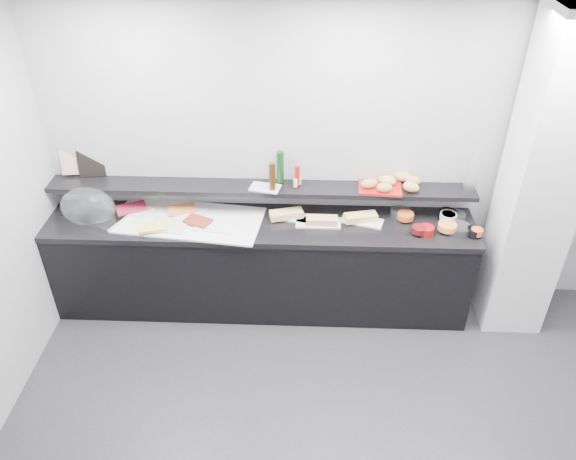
{
  "coord_description": "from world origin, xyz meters",
  "views": [
    {
      "loc": [
        -0.3,
        -2.2,
        3.53
      ],
      "look_at": [
        -0.45,
        1.45,
        1.0
      ],
      "focal_mm": 35.0,
      "sensor_mm": 36.0,
      "label": 1
    }
  ],
  "objects_px": {
    "cloche_base": "(98,215)",
    "condiment_tray": "(265,188)",
    "carafe": "(472,174)",
    "sandwich_plate_mid": "(318,223)",
    "framed_print": "(91,162)",
    "bread_tray": "(380,188)"
  },
  "relations": [
    {
      "from": "cloche_base",
      "to": "carafe",
      "type": "height_order",
      "value": "carafe"
    },
    {
      "from": "framed_print",
      "to": "bread_tray",
      "type": "height_order",
      "value": "framed_print"
    },
    {
      "from": "cloche_base",
      "to": "bread_tray",
      "type": "distance_m",
      "value": 2.4
    },
    {
      "from": "sandwich_plate_mid",
      "to": "carafe",
      "type": "bearing_deg",
      "value": 8.1
    },
    {
      "from": "framed_print",
      "to": "carafe",
      "type": "distance_m",
      "value": 3.2
    },
    {
      "from": "cloche_base",
      "to": "bread_tray",
      "type": "height_order",
      "value": "bread_tray"
    },
    {
      "from": "sandwich_plate_mid",
      "to": "framed_print",
      "type": "height_order",
      "value": "framed_print"
    },
    {
      "from": "bread_tray",
      "to": "carafe",
      "type": "bearing_deg",
      "value": 5.24
    },
    {
      "from": "sandwich_plate_mid",
      "to": "condiment_tray",
      "type": "xyz_separation_m",
      "value": [
        -0.45,
        0.14,
        0.25
      ]
    },
    {
      "from": "cloche_base",
      "to": "condiment_tray",
      "type": "xyz_separation_m",
      "value": [
        1.43,
        0.11,
        0.24
      ]
    },
    {
      "from": "framed_print",
      "to": "carafe",
      "type": "bearing_deg",
      "value": -9.76
    },
    {
      "from": "condiment_tray",
      "to": "cloche_base",
      "type": "bearing_deg",
      "value": -163.68
    },
    {
      "from": "framed_print",
      "to": "bread_tray",
      "type": "xyz_separation_m",
      "value": [
        2.46,
        -0.13,
        -0.12
      ]
    },
    {
      "from": "sandwich_plate_mid",
      "to": "carafe",
      "type": "height_order",
      "value": "carafe"
    },
    {
      "from": "framed_print",
      "to": "bread_tray",
      "type": "relative_size",
      "value": 0.73
    },
    {
      "from": "cloche_base",
      "to": "sandwich_plate_mid",
      "type": "relative_size",
      "value": 1.34
    },
    {
      "from": "condiment_tray",
      "to": "sandwich_plate_mid",
      "type": "bearing_deg",
      "value": -5.27
    },
    {
      "from": "cloche_base",
      "to": "bread_tray",
      "type": "xyz_separation_m",
      "value": [
        2.38,
        0.14,
        0.24
      ]
    },
    {
      "from": "carafe",
      "to": "cloche_base",
      "type": "bearing_deg",
      "value": -177.22
    },
    {
      "from": "cloche_base",
      "to": "framed_print",
      "type": "distance_m",
      "value": 0.46
    },
    {
      "from": "sandwich_plate_mid",
      "to": "cloche_base",
      "type": "bearing_deg",
      "value": 179.2
    },
    {
      "from": "cloche_base",
      "to": "sandwich_plate_mid",
      "type": "distance_m",
      "value": 1.88
    }
  ]
}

